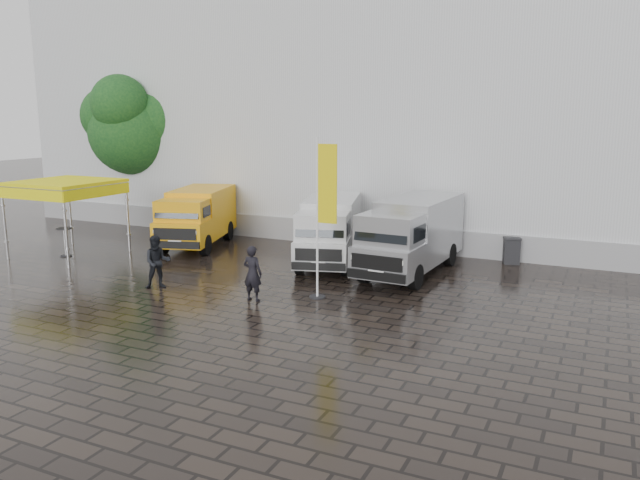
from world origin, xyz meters
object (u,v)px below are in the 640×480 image
(wheelie_bin, at_px, (512,250))
(person_tent, at_px, (157,262))
(van_white, at_px, (330,232))
(flagpole, at_px, (323,211))
(canopy_tent, at_px, (64,185))
(person_front, at_px, (253,273))
(van_silver, at_px, (411,237))
(van_yellow, at_px, (197,218))
(cocktail_table, at_px, (65,242))

(wheelie_bin, height_order, person_tent, person_tent)
(van_white, bearing_deg, flagpole, -84.96)
(canopy_tent, xyz_separation_m, flagpole, (11.55, -1.07, -0.09))
(canopy_tent, distance_m, wheelie_bin, 17.25)
(canopy_tent, bearing_deg, person_front, -12.55)
(van_white, distance_m, canopy_tent, 10.47)
(van_silver, bearing_deg, van_white, -179.79)
(van_white, relative_size, person_tent, 3.22)
(van_yellow, distance_m, flagpole, 9.38)
(cocktail_table, height_order, person_tent, person_tent)
(canopy_tent, xyz_separation_m, person_tent, (6.29, -2.26, -1.92))
(van_yellow, relative_size, van_white, 0.93)
(person_front, bearing_deg, van_silver, -121.36)
(van_yellow, xyz_separation_m, person_tent, (2.74, -5.85, -0.33))
(van_white, distance_m, person_front, 5.34)
(wheelie_bin, relative_size, person_front, 0.59)
(canopy_tent, height_order, person_tent, canopy_tent)
(flagpole, bearing_deg, van_white, 111.81)
(canopy_tent, height_order, person_front, canopy_tent)
(flagpole, distance_m, person_front, 2.79)
(van_yellow, distance_m, van_white, 6.32)
(van_yellow, height_order, person_front, van_yellow)
(van_yellow, relative_size, canopy_tent, 1.52)
(van_silver, height_order, cocktail_table, van_silver)
(flagpole, relative_size, person_tent, 2.83)
(van_silver, distance_m, flagpole, 4.54)
(van_yellow, distance_m, van_silver, 9.50)
(person_front, height_order, person_tent, person_tent)
(van_silver, relative_size, cocktail_table, 5.28)
(van_white, distance_m, cocktail_table, 10.42)
(wheelie_bin, bearing_deg, canopy_tent, -176.34)
(person_tent, bearing_deg, van_white, 15.98)
(canopy_tent, relative_size, cocktail_table, 3.00)
(person_tent, bearing_deg, cocktail_table, 121.10)
(van_yellow, relative_size, flagpole, 1.07)
(flagpole, relative_size, wheelie_bin, 4.88)
(flagpole, relative_size, person_front, 2.87)
(cocktail_table, distance_m, person_front, 9.96)
(van_yellow, xyz_separation_m, van_white, (6.31, -0.44, 0.01))
(cocktail_table, bearing_deg, wheelie_bin, 21.25)
(wheelie_bin, distance_m, person_tent, 12.77)
(van_yellow, relative_size, person_tent, 3.01)
(van_silver, relative_size, person_tent, 3.48)
(canopy_tent, xyz_separation_m, cocktail_table, (0.01, -0.19, -2.21))
(van_yellow, relative_size, person_front, 3.06)
(van_white, height_order, person_front, van_white)
(person_tent, bearing_deg, wheelie_bin, -0.12)
(person_front, xyz_separation_m, person_tent, (-3.48, -0.09, 0.01))
(person_front, bearing_deg, canopy_tent, -11.59)
(van_white, xyz_separation_m, person_tent, (-3.57, -5.41, -0.34))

